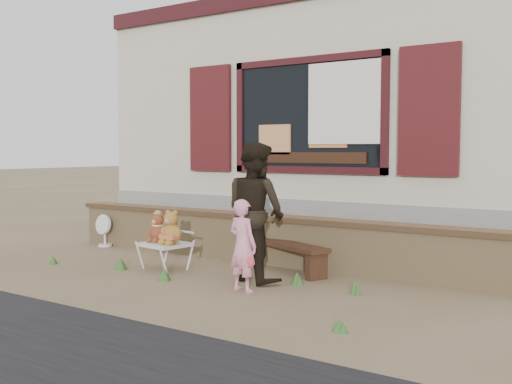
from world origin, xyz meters
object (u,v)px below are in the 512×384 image
Objects in this scene: bench at (285,250)px; teddy_bear_right at (172,227)px; child at (243,245)px; teddy_bear_left at (158,227)px; folding_chair at (165,245)px; adult at (256,212)px.

teddy_bear_right is at bearing -123.48° from bench.
teddy_bear_right is 1.44m from child.
teddy_bear_left is 0.28m from teddy_bear_right.
child is (1.52, -0.42, 0.19)m from folding_chair.
bench is 3.68× the size of teddy_bear_left.
teddy_bear_right is 1.24m from adult.
bench is 2.28× the size of folding_chair.
child reaches higher than teddy_bear_left.
folding_chair is 1.44m from adult.
child is (0.19, -1.21, 0.24)m from bench.
teddy_bear_left is at bearing 180.00° from teddy_bear_right.
adult is at bearing -66.93° from bench.
teddy_bear_right reaches higher than folding_chair.
child is at bearing 126.36° from adult.
child is at bearing -6.54° from folding_chair.
folding_chair is at bearing -127.00° from bench.
bench is 3.30× the size of teddy_bear_right.
adult is (0.00, -0.68, 0.55)m from bench.
adult reaches higher than bench.
teddy_bear_right is at bearing 22.95° from adult.
adult reaches higher than teddy_bear_left.
adult is (-0.18, 0.52, 0.31)m from child.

